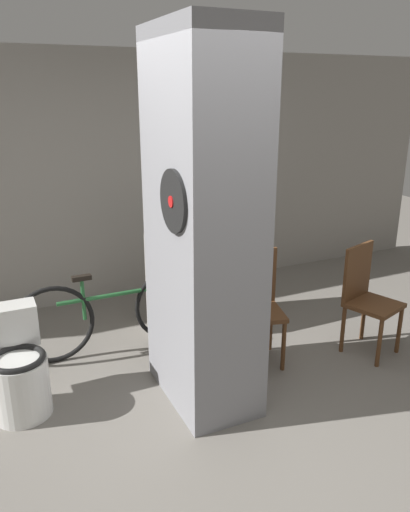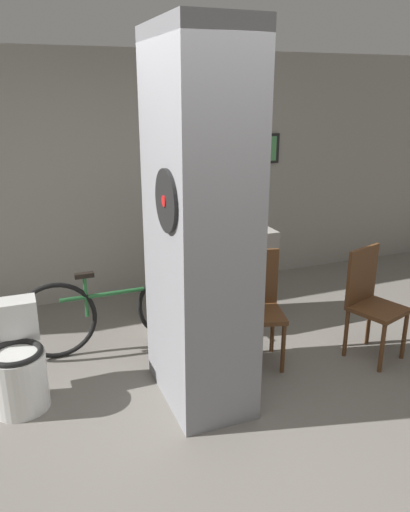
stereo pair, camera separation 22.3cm
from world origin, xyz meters
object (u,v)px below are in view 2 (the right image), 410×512
Objects in this scene: chair_by_doorway at (371,299)px; bicycle at (118,310)px; toilet at (17,365)px; bottle_tall at (220,217)px; chair_near_pillar at (257,303)px.

chair_by_doorway is 0.55× the size of bicycle.
toilet is 2.13× the size of bottle_tall.
chair_near_pillar is 1.00× the size of chair_by_doorway.
bicycle is at bearing 136.93° from chair_by_doorway.
toilet is 1.04m from bicycle.
toilet is 0.42× the size of bicycle.
toilet is at bearing -146.22° from bicycle.
bottle_tall reaches higher than chair_near_pillar.
chair_near_pillar is at bearing -31.29° from bicycle.
bicycle is at bearing 163.05° from chair_near_pillar.
chair_near_pillar is 1.23m from bicycle.
bicycle is (-1.98, 0.91, -0.16)m from chair_by_doorway.
chair_near_pillar is (1.90, -0.06, 0.21)m from toilet.
bottle_tall is (1.06, 0.19, 0.70)m from bicycle.
chair_by_doorway is at bearing -6.80° from toilet.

